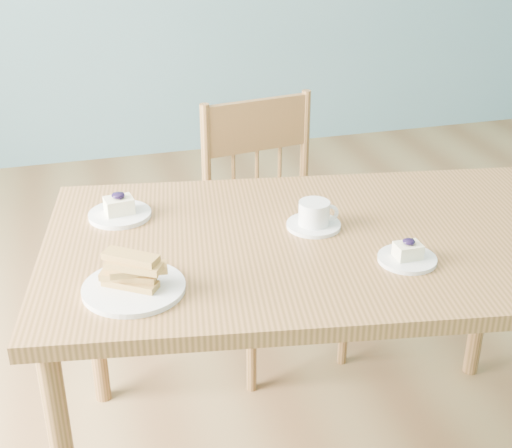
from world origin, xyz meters
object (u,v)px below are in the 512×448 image
object	(u,v)px
cheesecake_plate_near	(407,255)
coffee_cup	(314,216)
dining_table	(318,262)
dining_chair	(273,232)
cheesecake_plate_far	(120,211)
biscotti_plate	(133,280)

from	to	relation	value
cheesecake_plate_near	coffee_cup	world-z (taller)	coffee_cup
dining_table	dining_chair	xyz separation A→B (m)	(0.06, 0.58, -0.21)
dining_chair	cheesecake_plate_far	distance (m)	0.69
biscotti_plate	dining_chair	bearing A→B (deg)	52.67
coffee_cup	dining_chair	bearing A→B (deg)	100.28
dining_table	coffee_cup	bearing A→B (deg)	91.47
dining_table	cheesecake_plate_far	bearing A→B (deg)	161.01
coffee_cup	biscotti_plate	size ratio (longest dim) A/B	0.62
dining_chair	dining_table	bearing A→B (deg)	-104.61
cheesecake_plate_near	cheesecake_plate_far	size ratio (longest dim) A/B	0.84
dining_chair	coffee_cup	world-z (taller)	dining_chair
cheesecake_plate_far	cheesecake_plate_near	bearing A→B (deg)	-34.06
dining_table	dining_chair	world-z (taller)	dining_chair
dining_chair	cheesecake_plate_near	distance (m)	0.81
dining_table	cheesecake_plate_near	distance (m)	0.25
dining_table	dining_chair	bearing A→B (deg)	93.54
coffee_cup	biscotti_plate	bearing A→B (deg)	-143.33
dining_chair	biscotti_plate	distance (m)	0.94
dining_chair	cheesecake_plate_near	xyz separation A→B (m)	(0.10, -0.75, 0.30)
dining_table	biscotti_plate	bearing A→B (deg)	-155.54
dining_table	coffee_cup	distance (m)	0.12
coffee_cup	biscotti_plate	distance (m)	0.52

